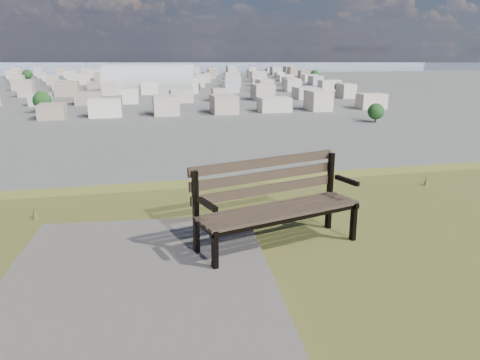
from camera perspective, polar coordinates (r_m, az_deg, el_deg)
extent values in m
cube|color=#3D2D23|center=(5.29, 6.05, -4.29)|extent=(1.93, 0.62, 0.04)
cube|color=#3D2D23|center=(5.39, 5.25, -3.87)|extent=(1.93, 0.62, 0.04)
cube|color=#3D2D23|center=(5.49, 4.48, -3.48)|extent=(1.93, 0.62, 0.04)
cube|color=#3D2D23|center=(5.59, 3.74, -3.09)|extent=(1.93, 0.62, 0.04)
cube|color=#3D2D23|center=(5.61, 3.29, -1.14)|extent=(1.91, 0.57, 0.11)
cube|color=#3D2D23|center=(5.59, 3.16, 0.49)|extent=(1.91, 0.57, 0.11)
cube|color=#3D2D23|center=(5.57, 3.04, 2.14)|extent=(1.91, 0.57, 0.11)
cube|color=black|center=(4.91, -3.07, -8.85)|extent=(0.07, 0.08, 0.48)
cube|color=black|center=(5.21, -5.40, -4.30)|extent=(0.07, 0.08, 1.01)
cube|color=black|center=(5.02, -4.21, -5.76)|extent=(0.20, 0.54, 0.05)
cube|color=black|center=(4.87, -4.01, -2.96)|extent=(0.16, 0.40, 0.05)
cube|color=black|center=(5.92, 13.67, -4.94)|extent=(0.07, 0.08, 0.48)
cube|color=black|center=(6.17, 10.88, -1.34)|extent=(0.07, 0.08, 1.01)
cube|color=black|center=(6.00, 12.39, -2.45)|extent=(0.20, 0.54, 0.05)
cube|color=black|center=(5.88, 12.89, -0.05)|extent=(0.16, 0.40, 0.05)
cube|color=black|center=(5.29, 6.10, -4.83)|extent=(1.92, 0.58, 0.04)
cube|color=black|center=(5.62, 3.67, -3.54)|extent=(1.92, 0.58, 0.04)
cube|color=#6B665D|center=(4.69, -12.53, -13.36)|extent=(3.06, 4.10, 0.08)
cone|color=brown|center=(7.11, -23.72, -3.59)|extent=(0.08, 0.08, 0.19)
cone|color=brown|center=(8.70, 21.78, -0.05)|extent=(0.08, 0.08, 0.18)
cube|color=#B6B6B2|center=(312.71, -10.93, 10.95)|extent=(60.69, 35.32, 6.33)
cylinder|color=silver|center=(312.49, -10.97, 11.52)|extent=(60.69, 35.32, 24.04)
cube|color=beige|center=(207.73, -22.70, 7.88)|extent=(11.00, 11.00, 7.00)
cube|color=#B7A291|center=(205.23, -16.02, 8.39)|extent=(11.00, 11.00, 7.00)
cube|color=#B9B9BE|center=(205.53, -9.26, 8.80)|extent=(11.00, 11.00, 7.00)
cube|color=beige|center=(208.60, -2.60, 9.08)|extent=(11.00, 11.00, 7.00)
cube|color=gray|center=(214.34, 3.80, 9.24)|extent=(11.00, 11.00, 7.00)
cube|color=beige|center=(222.53, 9.80, 9.29)|extent=(11.00, 11.00, 7.00)
cube|color=beige|center=(232.91, 15.32, 9.24)|extent=(11.00, 11.00, 7.00)
cube|color=#B9B9BE|center=(258.77, -23.67, 9.08)|extent=(11.00, 11.00, 7.00)
cube|color=beige|center=(255.65, -18.31, 9.53)|extent=(11.00, 11.00, 7.00)
cube|color=gray|center=(254.76, -12.86, 9.91)|extent=(11.00, 11.00, 7.00)
cube|color=beige|center=(256.12, -7.41, 10.19)|extent=(11.00, 11.00, 7.00)
cube|color=beige|center=(259.71, -2.05, 10.38)|extent=(11.00, 11.00, 7.00)
cube|color=silver|center=(265.42, 3.12, 10.48)|extent=(11.00, 11.00, 7.00)
cube|color=beige|center=(273.13, 8.04, 10.50)|extent=(11.00, 11.00, 7.00)
cube|color=#B7A291|center=(282.68, 12.66, 10.45)|extent=(11.00, 11.00, 7.00)
cube|color=beige|center=(309.93, -24.32, 9.89)|extent=(11.00, 11.00, 7.00)
cube|color=beige|center=(306.39, -19.86, 10.29)|extent=(11.00, 11.00, 7.00)
cube|color=silver|center=(304.71, -15.30, 10.63)|extent=(11.00, 11.00, 7.00)
cube|color=beige|center=(304.91, -10.72, 10.91)|extent=(11.00, 11.00, 7.00)
cube|color=#B7A291|center=(306.99, -6.16, 11.12)|extent=(11.00, 11.00, 7.00)
cube|color=#B9B9BE|center=(310.91, -1.69, 11.25)|extent=(11.00, 11.00, 7.00)
cube|color=beige|center=(316.61, 2.66, 11.32)|extent=(11.00, 11.00, 7.00)
cube|color=gray|center=(324.00, 6.82, 11.33)|extent=(11.00, 11.00, 7.00)
cube|color=beige|center=(332.95, 10.79, 11.28)|extent=(11.00, 11.00, 7.00)
cube|color=#B7A291|center=(361.17, -24.79, 10.47)|extent=(11.00, 11.00, 7.00)
cube|color=#B9B9BE|center=(357.33, -20.96, 10.82)|extent=(11.00, 11.00, 7.00)
cube|color=beige|center=(355.08, -17.06, 11.14)|extent=(11.00, 11.00, 7.00)
cube|color=gray|center=(354.44, -13.12, 11.40)|extent=(11.00, 11.00, 7.00)
cube|color=beige|center=(355.42, -9.17, 11.62)|extent=(11.00, 11.00, 7.00)
cube|color=beige|center=(358.01, -5.26, 11.77)|extent=(11.00, 11.00, 7.00)
cube|color=silver|center=(362.18, -1.42, 11.88)|extent=(11.00, 11.00, 7.00)
cube|color=beige|center=(367.87, 2.32, 11.93)|extent=(11.00, 11.00, 7.00)
cube|color=#B7A291|center=(375.01, 5.93, 11.93)|extent=(11.00, 11.00, 7.00)
cube|color=#B9B9BE|center=(383.53, 9.40, 11.89)|extent=(11.00, 11.00, 7.00)
cube|color=beige|center=(412.46, -25.15, 10.90)|extent=(11.00, 11.00, 7.00)
cube|color=silver|center=(408.39, -21.80, 11.22)|extent=(11.00, 11.00, 7.00)
cube|color=beige|center=(405.71, -18.39, 11.51)|extent=(11.00, 11.00, 7.00)
cube|color=#B7A291|center=(404.44, -14.93, 11.76)|extent=(11.00, 11.00, 7.00)
cube|color=#B9B9BE|center=(404.59, -11.47, 11.97)|extent=(11.00, 11.00, 7.00)
cube|color=beige|center=(406.16, -8.01, 12.14)|extent=(11.00, 11.00, 7.00)
cube|color=gray|center=(409.14, -4.59, 12.27)|extent=(11.00, 11.00, 7.00)
cube|color=beige|center=(413.49, -1.22, 12.35)|extent=(11.00, 11.00, 7.00)
cube|color=beige|center=(419.17, 2.06, 12.38)|extent=(11.00, 11.00, 7.00)
cube|color=silver|center=(426.12, 5.25, 12.38)|extent=(11.00, 11.00, 7.00)
cube|color=beige|center=(434.30, 8.33, 12.35)|extent=(11.00, 11.00, 7.00)
cube|color=gray|center=(463.77, -25.42, 11.24)|extent=(11.00, 11.00, 7.00)
cube|color=beige|center=(459.53, -22.45, 11.53)|extent=(11.00, 11.00, 7.00)
cube|color=beige|center=(456.52, -19.42, 11.80)|extent=(11.00, 11.00, 7.00)
cube|color=silver|center=(454.76, -16.35, 12.04)|extent=(11.00, 11.00, 7.00)
cube|color=beige|center=(454.26, -13.26, 12.24)|extent=(11.00, 11.00, 7.00)
cube|color=#B7A291|center=(455.03, -10.17, 12.41)|extent=(11.00, 11.00, 7.00)
cube|color=#B9B9BE|center=(457.06, -7.10, 12.55)|extent=(11.00, 11.00, 7.00)
cube|color=beige|center=(460.33, -4.06, 12.65)|extent=(11.00, 11.00, 7.00)
cube|color=gray|center=(464.82, -1.06, 12.71)|extent=(11.00, 11.00, 7.00)
cube|color=beige|center=(470.49, 1.86, 12.74)|extent=(11.00, 11.00, 7.00)
cube|color=beige|center=(477.30, 4.72, 12.74)|extent=(11.00, 11.00, 7.00)
cube|color=silver|center=(485.21, 7.48, 12.71)|extent=(11.00, 11.00, 7.00)
cube|color=beige|center=(515.10, -25.65, 11.51)|extent=(11.00, 11.00, 7.00)
cube|color=gray|center=(510.73, -22.97, 11.78)|extent=(11.00, 11.00, 7.00)
cube|color=beige|center=(507.46, -20.24, 12.02)|extent=(11.00, 11.00, 7.00)
cube|color=beige|center=(505.30, -17.49, 12.25)|extent=(11.00, 11.00, 7.00)
cube|color=silver|center=(504.28, -14.71, 12.45)|extent=(11.00, 11.00, 7.00)
cube|color=beige|center=(504.40, -11.92, 12.62)|extent=(11.00, 11.00, 7.00)
cube|color=#B7A291|center=(505.66, -9.14, 12.76)|extent=(11.00, 11.00, 7.00)
cube|color=#B9B9BE|center=(508.05, -6.37, 12.87)|extent=(11.00, 11.00, 7.00)
cube|color=beige|center=(511.56, -3.63, 12.95)|extent=(11.00, 11.00, 7.00)
cube|color=gray|center=(516.17, -0.94, 13.00)|extent=(11.00, 11.00, 7.00)
cube|color=beige|center=(521.83, 1.70, 13.03)|extent=(11.00, 11.00, 7.00)
cube|color=beige|center=(528.53, 4.28, 13.02)|extent=(11.00, 11.00, 7.00)
cube|color=silver|center=(536.22, 6.80, 13.00)|extent=(11.00, 11.00, 7.00)
cube|color=beige|center=(566.45, -25.83, 11.73)|extent=(11.00, 11.00, 7.00)
cube|color=gray|center=(561.97, -23.39, 11.98)|extent=(11.00, 11.00, 7.00)
cube|color=beige|center=(558.48, -20.92, 12.21)|extent=(11.00, 11.00, 7.00)
cube|color=beige|center=(556.00, -18.42, 12.42)|extent=(11.00, 11.00, 7.00)
cube|color=silver|center=(554.56, -15.89, 12.61)|extent=(11.00, 11.00, 7.00)
cube|color=beige|center=(554.15, -13.36, 12.78)|extent=(11.00, 11.00, 7.00)
cube|color=#B7A291|center=(554.78, -10.82, 12.92)|extent=(11.00, 11.00, 7.00)
cube|color=#B9B9BE|center=(556.44, -8.29, 13.04)|extent=(11.00, 11.00, 7.00)
cube|color=beige|center=(559.13, -5.77, 13.13)|extent=(11.00, 11.00, 7.00)
cube|color=gray|center=(562.83, -3.29, 13.20)|extent=(11.00, 11.00, 7.00)
cube|color=beige|center=(567.53, -0.84, 13.24)|extent=(11.00, 11.00, 7.00)
cube|color=beige|center=(573.19, 1.57, 13.26)|extent=(11.00, 11.00, 7.00)
cube|color=silver|center=(579.79, 3.93, 13.26)|extent=(11.00, 11.00, 7.00)
cube|color=beige|center=(587.29, 6.23, 13.24)|extent=(11.00, 11.00, 7.00)
cylinder|color=#322619|center=(189.80, 16.16, 7.09)|extent=(0.80, 0.80, 2.10)
sphere|color=#123415|center=(189.39, 16.23, 8.03)|extent=(6.30, 6.30, 6.30)
cylinder|color=#322619|center=(228.23, -22.88, 7.91)|extent=(0.80, 0.80, 2.70)
sphere|color=#123415|center=(227.80, -22.99, 8.92)|extent=(8.10, 8.10, 8.10)
cylinder|color=#322619|center=(314.17, 11.91, 10.51)|extent=(0.80, 0.80, 1.95)
sphere|color=#123415|center=(313.94, 11.94, 11.05)|extent=(5.85, 5.85, 5.85)
cylinder|color=#322619|center=(409.28, -4.58, 11.93)|extent=(0.80, 0.80, 2.25)
sphere|color=#123415|center=(409.08, -4.59, 12.40)|extent=(6.75, 6.75, 6.75)
cylinder|color=#322619|center=(472.52, -24.43, 11.15)|extent=(0.80, 0.80, 2.85)
sphere|color=#123415|center=(472.30, -24.49, 11.66)|extent=(8.55, 8.55, 8.55)
cylinder|color=#322619|center=(307.71, -5.40, 10.69)|extent=(0.80, 0.80, 2.10)
sphere|color=#123415|center=(307.46, -5.41, 11.27)|extent=(6.30, 6.30, 6.30)
cylinder|color=#322619|center=(458.16, 9.06, 12.20)|extent=(0.80, 0.80, 2.55)
sphere|color=#123415|center=(457.95, 9.08, 12.68)|extent=(7.65, 7.65, 7.65)
cube|color=#8190A4|center=(904.05, -13.51, 13.50)|extent=(2400.00, 700.00, 0.12)
cube|color=#828EA2|center=(1401.96, -7.31, 15.33)|extent=(700.00, 220.00, 45.00)
cube|color=#828EA2|center=(1575.15, 11.60, 15.44)|extent=(500.00, 220.00, 60.00)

